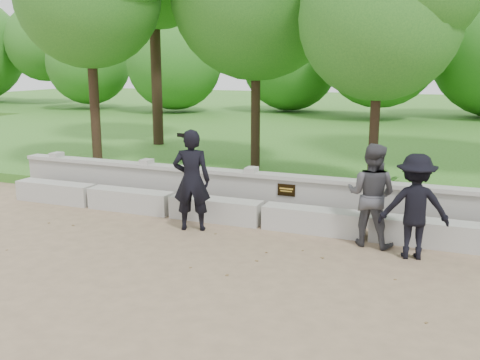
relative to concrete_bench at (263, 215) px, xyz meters
The scene contains 11 objects.
ground 1.91m from the concrete_bench, 90.00° to the right, with size 80.00×80.00×0.00m, color #947A5B.
lawn 12.10m from the concrete_bench, 90.00° to the left, with size 40.00×22.00×0.25m, color #336317.
concrete_bench is the anchor object (origin of this frame).
parapet_wall 0.74m from the concrete_bench, 89.99° to the left, with size 12.50×0.35×0.90m.
man_main 1.55m from the concrete_bench, 148.98° to the right, with size 0.81×0.74×1.92m.
visitor_left 2.21m from the concrete_bench, ahead, with size 0.97×0.81×1.78m.
visitor_mid 2.97m from the concrete_bench, 14.00° to the right, with size 1.21×0.85×1.71m.
tree_near_right 4.88m from the concrete_bench, 51.82° to the left, with size 3.33×3.33×5.65m.
shrub_a 4.50m from the concrete_bench, 137.52° to the left, with size 0.31×0.21×0.59m, color #3F7B29.
shrub_b 3.42m from the concrete_bench, 24.28° to the left, with size 0.28×0.23×0.51m, color #3F7B29.
shrub_c 2.83m from the concrete_bench, 38.68° to the left, with size 0.60×0.52×0.67m, color #3F7B29.
Camera 1 is at (3.29, -7.50, 3.10)m, focal length 40.00 mm.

